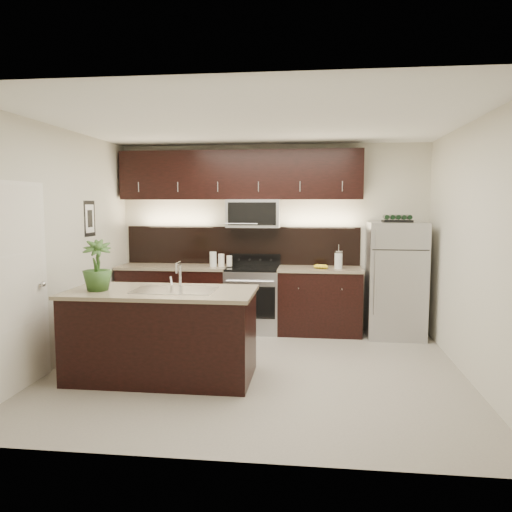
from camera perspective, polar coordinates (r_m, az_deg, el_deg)
The scene contains 12 objects.
ground at distance 5.70m, azimuth 0.03°, elevation -12.86°, with size 4.50×4.50×0.00m, color gray.
room_walls at distance 5.37m, azimuth -1.20°, elevation 4.45°, with size 4.52×4.02×2.71m.
counter_run at distance 7.26m, azimuth -1.99°, elevation -4.89°, with size 3.51×0.65×0.94m.
upper_fixtures at distance 7.27m, azimuth -1.66°, elevation 8.35°, with size 3.49×0.40×1.66m.
island at distance 5.42m, azimuth -10.70°, elevation -8.73°, with size 1.96×0.96×0.94m.
sink_faucet at distance 5.29m, azimuth -9.22°, elevation -3.72°, with size 0.84×0.50×0.28m.
refrigerator at distance 7.15m, azimuth 15.65°, elevation -2.64°, with size 0.77×0.69×1.59m, color #B2B2B7.
wine_rack at distance 7.07m, azimuth 15.84°, elevation 4.10°, with size 0.39×0.24×0.10m.
plant at distance 5.42m, azimuth -17.71°, elevation -1.03°, with size 0.30×0.30×0.53m, color #2E5120.
canisters at distance 7.19m, azimuth -4.22°, elevation -0.44°, with size 0.32×0.15×0.22m.
french_press at distance 7.04m, azimuth 9.41°, elevation -0.43°, with size 0.11×0.11×0.33m.
bananas at distance 7.02m, azimuth 7.03°, elevation -1.16°, with size 0.21×0.16×0.06m, color yellow.
Camera 1 is at (0.63, -5.35, 1.84)m, focal length 35.00 mm.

